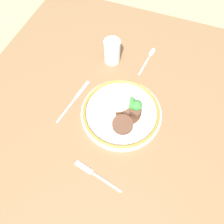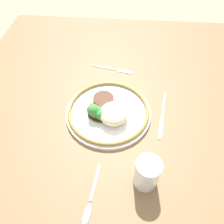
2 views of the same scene
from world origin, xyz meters
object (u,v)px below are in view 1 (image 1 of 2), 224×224
plate (122,110)px  fork (93,174)px  juice_glass (112,52)px  knife (75,99)px  spoon (150,55)px

plate → fork: (-0.24, 0.01, -0.02)m
plate → juice_glass: size_ratio=2.86×
plate → fork: 0.24m
knife → juice_glass: bearing=-6.0°
juice_glass → fork: (-0.46, -0.11, -0.05)m
fork → spoon: bearing=-81.8°
fork → knife: 0.29m
plate → juice_glass: 0.25m
juice_glass → spoon: 0.17m
plate → fork: plate is taller
fork → spoon: (0.54, -0.03, 0.00)m
plate → knife: plate is taller
knife → plate: bearing=-77.8°
juice_glass → knife: bearing=164.8°
knife → fork: bearing=-133.6°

